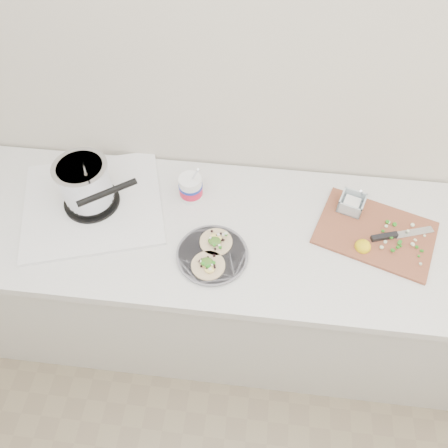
# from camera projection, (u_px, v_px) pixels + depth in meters

# --- Properties ---
(counter) EXTENTS (2.44, 0.66, 0.90)m
(counter) POSITION_uv_depth(u_px,v_px,m) (238.00, 286.00, 1.97)
(counter) COLOR silver
(counter) RESTS_ON ground
(stove) EXTENTS (0.63, 0.61, 0.25)m
(stove) POSITION_uv_depth(u_px,v_px,m) (88.00, 191.00, 1.61)
(stove) COLOR silver
(stove) RESTS_ON counter
(taco_plate) EXTENTS (0.25, 0.25, 0.04)m
(taco_plate) POSITION_uv_depth(u_px,v_px,m) (212.00, 253.00, 1.52)
(taco_plate) COLOR slate
(taco_plate) RESTS_ON counter
(tub) EXTENTS (0.09, 0.09, 0.20)m
(tub) POSITION_uv_depth(u_px,v_px,m) (191.00, 186.00, 1.64)
(tub) COLOR white
(tub) RESTS_ON counter
(cutboard) EXTENTS (0.48, 0.40, 0.07)m
(cutboard) POSITION_uv_depth(u_px,v_px,m) (375.00, 229.00, 1.59)
(cutboard) COLOR brown
(cutboard) RESTS_ON counter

